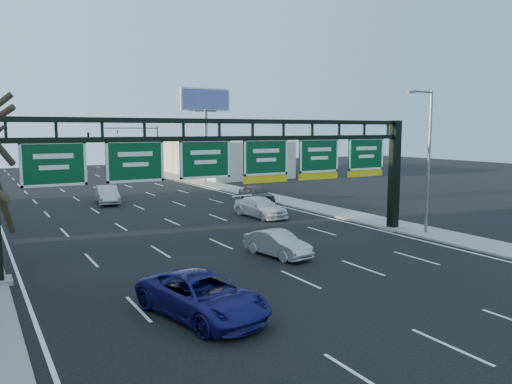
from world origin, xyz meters
TOP-DOWN VIEW (x-y plane):
  - ground at (0.00, 0.00)m, footprint 160.00×160.00m
  - sidewalk_right at (12.80, 20.00)m, footprint 3.00×120.00m
  - lane_markings at (0.00, 20.00)m, footprint 21.60×120.00m
  - sign_gantry at (0.16, 8.00)m, footprint 24.60×1.20m
  - building_right_distant at (20.00, 50.00)m, footprint 12.00×20.00m
  - streetlight_near at (12.47, 6.00)m, footprint 2.15×0.22m
  - streetlight_far at (12.47, 40.00)m, footprint 2.15×0.22m
  - billboard_right at (15.00, 44.98)m, footprint 7.00×0.50m
  - traffic_signal_mast at (5.69, 55.00)m, footprint 10.16×0.54m
  - car_blue_suv at (-5.57, 0.10)m, footprint 3.75×5.96m
  - car_silver_sedan at (1.33, 5.94)m, footprint 2.06×4.24m
  - car_white_wagon at (6.61, 16.66)m, footprint 2.66×5.30m
  - car_grey_far at (10.19, 23.44)m, footprint 2.06×4.68m
  - car_silver_distant at (-1.83, 29.37)m, footprint 2.27×5.02m

SIDE VIEW (x-z plane):
  - ground at x=0.00m, z-range 0.00..0.00m
  - lane_markings at x=0.00m, z-range 0.00..0.01m
  - sidewalk_right at x=12.80m, z-range 0.00..0.12m
  - car_silver_sedan at x=1.33m, z-range 0.00..1.34m
  - car_white_wagon at x=6.61m, z-range 0.00..1.48m
  - car_blue_suv at x=-5.57m, z-range 0.00..1.53m
  - car_grey_far at x=10.19m, z-range 0.00..1.57m
  - car_silver_distant at x=-1.83m, z-range 0.00..1.60m
  - building_right_distant at x=20.00m, z-range 0.00..5.00m
  - sign_gantry at x=0.16m, z-range 1.03..8.23m
  - streetlight_near at x=12.47m, z-range 0.58..9.58m
  - streetlight_far at x=12.47m, z-range 0.58..9.58m
  - traffic_signal_mast at x=5.69m, z-range 2.00..9.00m
  - billboard_right at x=15.00m, z-range 3.06..15.06m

